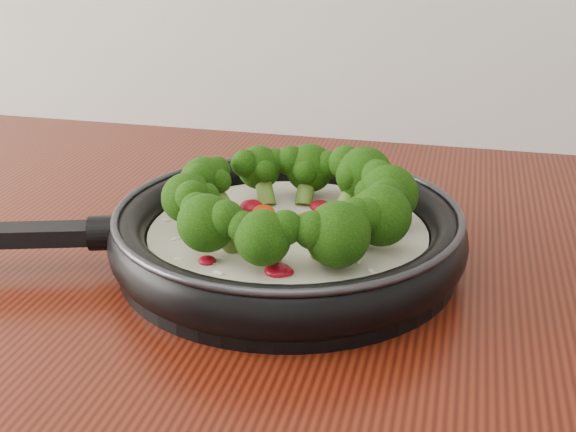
# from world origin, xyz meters

# --- Properties ---
(skillet) EXTENTS (0.57, 0.43, 0.10)m
(skillet) POSITION_xyz_m (-0.08, 1.06, 0.94)
(skillet) COLOR black
(skillet) RESTS_ON counter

